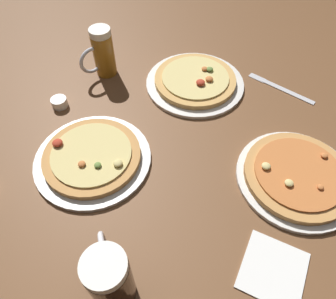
{
  "coord_description": "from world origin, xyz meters",
  "views": [
    {
      "loc": [
        0.15,
        -0.53,
        0.73
      ],
      "look_at": [
        0.0,
        0.0,
        0.02
      ],
      "focal_mm": 33.77,
      "sensor_mm": 36.0,
      "label": 1
    }
  ],
  "objects": [
    {
      "name": "ground_plane",
      "position": [
        0.0,
        0.0,
        -0.01
      ],
      "size": [
        2.4,
        2.4,
        0.03
      ],
      "primitive_type": "cube",
      "color": "brown"
    },
    {
      "name": "pizza_plate_near",
      "position": [
        -0.2,
        -0.08,
        0.02
      ],
      "size": [
        0.33,
        0.33,
        0.05
      ],
      "color": "silver",
      "rests_on": "ground_plane"
    },
    {
      "name": "pizza_plate_far",
      "position": [
        0.01,
        0.32,
        0.02
      ],
      "size": [
        0.34,
        0.34,
        0.05
      ],
      "color": "silver",
      "rests_on": "ground_plane"
    },
    {
      "name": "pizza_plate_side",
      "position": [
        0.36,
        0.01,
        0.02
      ],
      "size": [
        0.32,
        0.32,
        0.05
      ],
      "color": "silver",
      "rests_on": "ground_plane"
    },
    {
      "name": "beer_mug_dark",
      "position": [
        -0.01,
        -0.39,
        0.09
      ],
      "size": [
        0.11,
        0.13,
        0.18
      ],
      "color": "black",
      "rests_on": "ground_plane"
    },
    {
      "name": "beer_mug_amber",
      "position": [
        -0.32,
        0.29,
        0.08
      ],
      "size": [
        0.09,
        0.12,
        0.17
      ],
      "color": "#9E6619",
      "rests_on": "ground_plane"
    },
    {
      "name": "ramekin_butter",
      "position": [
        -0.39,
        0.1,
        0.01
      ],
      "size": [
        0.05,
        0.05,
        0.03
      ],
      "primitive_type": "cylinder",
      "color": "silver",
      "rests_on": "ground_plane"
    },
    {
      "name": "napkin_folded",
      "position": [
        0.32,
        -0.25,
        0.0
      ],
      "size": [
        0.16,
        0.17,
        0.01
      ],
      "primitive_type": "cube",
      "rotation": [
        0.0,
        0.0,
        -0.18
      ],
      "color": "white",
      "rests_on": "ground_plane"
    },
    {
      "name": "knife_right",
      "position": [
        0.3,
        0.38,
        0.0
      ],
      "size": [
        0.23,
        0.11,
        0.01
      ],
      "color": "silver",
      "rests_on": "ground_plane"
    }
  ]
}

